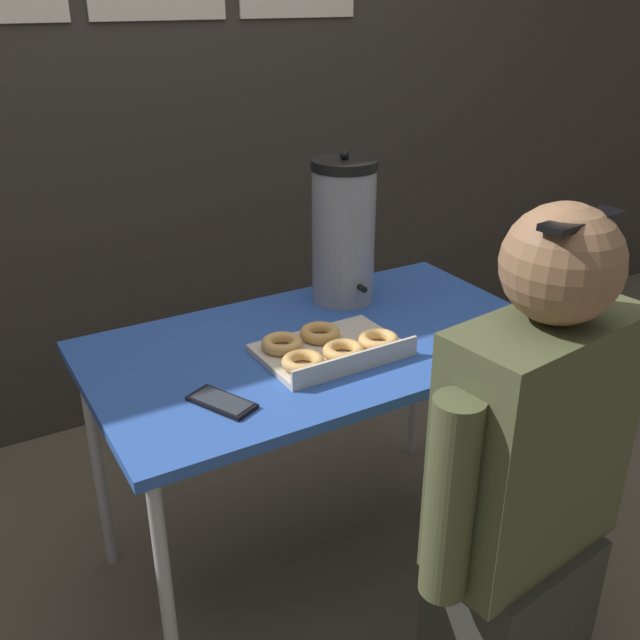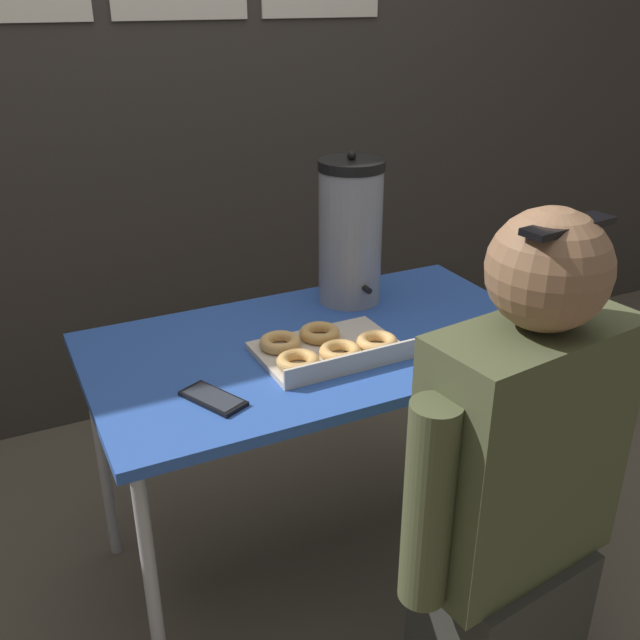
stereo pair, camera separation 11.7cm
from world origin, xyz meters
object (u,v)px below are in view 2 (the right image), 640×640
Objects in this scene: person_seated at (515,506)px; coffee_urn at (350,232)px; donut_box at (327,348)px; cell_phone at (213,398)px.

coffee_urn is at bearing -100.48° from person_seated.
cell_phone is at bearing -166.74° from donut_box.
coffee_urn is at bearing 51.87° from donut_box.
donut_box is 0.58m from person_seated.
donut_box is 0.84× the size of coffee_urn.
coffee_urn is at bearing 9.16° from cell_phone.
donut_box is 0.30× the size of person_seated.
person_seated is (0.17, -0.53, -0.16)m from donut_box.
coffee_urn is 0.69m from cell_phone.
cell_phone is at bearing -49.17° from person_seated.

